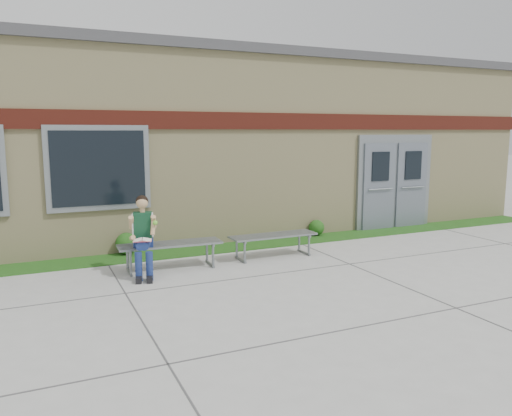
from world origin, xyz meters
name	(u,v)px	position (x,y,z in m)	size (l,w,h in m)	color
ground	(317,278)	(0.00, 0.00, 0.00)	(80.00, 80.00, 0.00)	#9E9E99
grass_strip	(252,245)	(0.00, 2.60, 0.01)	(16.00, 0.80, 0.02)	#1F4913
school_building	(200,142)	(0.00, 5.99, 2.10)	(16.20, 6.22, 4.20)	beige
bench_left	(170,249)	(-2.03, 1.54, 0.36)	(1.80, 0.58, 0.46)	slate
bench_right	(273,240)	(-0.03, 1.54, 0.34)	(1.70, 0.49, 0.44)	slate
girl	(143,234)	(-2.54, 1.34, 0.70)	(0.49, 0.83, 1.33)	navy
shrub_mid	(126,243)	(-2.56, 2.85, 0.23)	(0.42, 0.42, 0.42)	#1F4913
shrub_east	(316,228)	(1.72, 2.85, 0.20)	(0.36, 0.36, 0.36)	#1F4913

